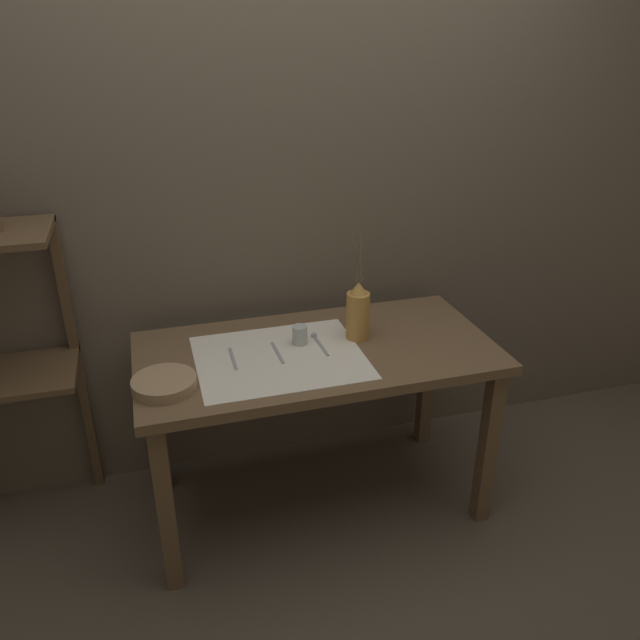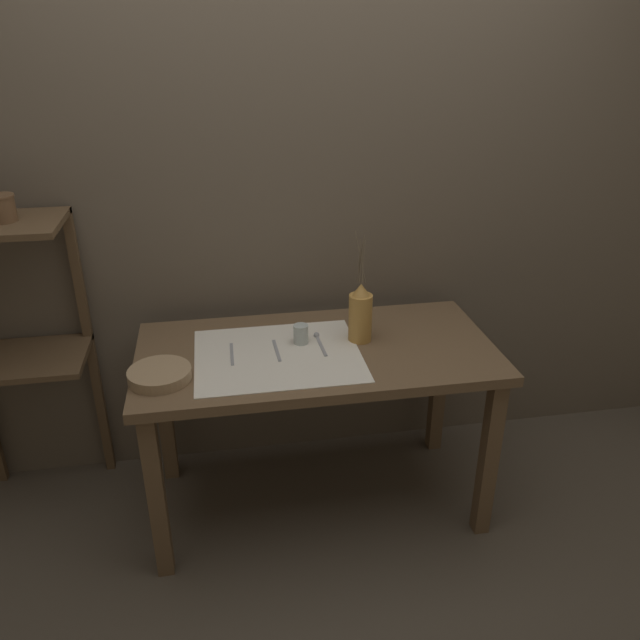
# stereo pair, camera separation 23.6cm
# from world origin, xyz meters

# --- Properties ---
(ground_plane) EXTENTS (12.00, 12.00, 0.00)m
(ground_plane) POSITION_xyz_m (0.00, 0.00, 0.00)
(ground_plane) COLOR brown
(stone_wall_back) EXTENTS (7.00, 0.06, 2.40)m
(stone_wall_back) POSITION_xyz_m (0.00, 0.46, 1.20)
(stone_wall_back) COLOR brown
(stone_wall_back) RESTS_ON ground_plane
(wooden_table) EXTENTS (1.38, 0.69, 0.75)m
(wooden_table) POSITION_xyz_m (0.00, 0.00, 0.65)
(wooden_table) COLOR brown
(wooden_table) RESTS_ON ground_plane
(linen_cloth) EXTENTS (0.62, 0.52, 0.00)m
(linen_cloth) POSITION_xyz_m (-0.15, -0.03, 0.75)
(linen_cloth) COLOR silver
(linen_cloth) RESTS_ON wooden_table
(pitcher_with_flowers) EXTENTS (0.09, 0.09, 0.44)m
(pitcher_with_flowers) POSITION_xyz_m (0.18, 0.04, 0.86)
(pitcher_with_flowers) COLOR #B7843D
(pitcher_with_flowers) RESTS_ON wooden_table
(wooden_bowl) EXTENTS (0.22, 0.22, 0.04)m
(wooden_bowl) POSITION_xyz_m (-0.58, -0.14, 0.77)
(wooden_bowl) COLOR #9E7F5B
(wooden_bowl) RESTS_ON wooden_table
(glass_tumbler_near) EXTENTS (0.06, 0.06, 0.08)m
(glass_tumbler_near) POSITION_xyz_m (-0.05, 0.05, 0.79)
(glass_tumbler_near) COLOR #B7C1BC
(glass_tumbler_near) RESTS_ON wooden_table
(fork_inner) EXTENTS (0.02, 0.17, 0.00)m
(fork_inner) POSITION_xyz_m (-0.33, 0.00, 0.76)
(fork_inner) COLOR #939399
(fork_inner) RESTS_ON wooden_table
(knife_center) EXTENTS (0.02, 0.17, 0.00)m
(knife_center) POSITION_xyz_m (-0.16, -0.00, 0.76)
(knife_center) COLOR #939399
(knife_center) RESTS_ON wooden_table
(spoon_outer) EXTENTS (0.02, 0.18, 0.02)m
(spoon_outer) POSITION_xyz_m (0.02, 0.06, 0.76)
(spoon_outer) COLOR #939399
(spoon_outer) RESTS_ON wooden_table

